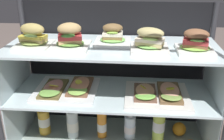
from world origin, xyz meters
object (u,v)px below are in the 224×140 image
open_sandwich_tray_left_of_center (67,88)px  orange_fruit_near_left_post (179,129)px  plated_roll_sandwich_far_right (33,38)px  plated_roll_sandwich_center (70,39)px  open_sandwich_tray_mid_right (158,94)px  plated_roll_sandwich_right_of_center (112,37)px  juice_bottle_front_fourth (102,123)px  juice_bottle_front_second (44,120)px  juice_bottle_back_left (159,125)px  juice_bottle_tucked_behind (130,126)px  juice_bottle_front_right_end (73,123)px  plated_roll_sandwich_near_right_corner (195,43)px  plated_roll_sandwich_far_left (150,42)px

open_sandwich_tray_left_of_center → orange_fruit_near_left_post: (0.66, 0.09, -0.29)m
plated_roll_sandwich_far_right → plated_roll_sandwich_center: (0.19, -0.01, 0.00)m
open_sandwich_tray_left_of_center → open_sandwich_tray_mid_right: same height
plated_roll_sandwich_right_of_center → juice_bottle_front_fourth: plated_roll_sandwich_right_of_center is taller
juice_bottle_front_second → juice_bottle_back_left: 0.69m
open_sandwich_tray_mid_right → plated_roll_sandwich_center: bearing=-178.1°
open_sandwich_tray_left_of_center → juice_bottle_tucked_behind: (0.36, 0.04, -0.26)m
open_sandwich_tray_mid_right → juice_bottle_back_left: (0.02, 0.05, -0.23)m
open_sandwich_tray_mid_right → orange_fruit_near_left_post: (0.15, 0.11, -0.29)m
juice_bottle_front_second → juice_bottle_front_fourth: size_ratio=0.95×
juice_bottle_front_fourth → juice_bottle_front_right_end: bearing=-174.3°
plated_roll_sandwich_center → open_sandwich_tray_mid_right: (0.46, 0.01, -0.30)m
plated_roll_sandwich_far_right → orange_fruit_near_left_post: plated_roll_sandwich_far_right is taller
plated_roll_sandwich_near_right_corner → open_sandwich_tray_mid_right: plated_roll_sandwich_near_right_corner is taller
open_sandwich_tray_left_of_center → juice_bottle_front_fourth: 0.31m
juice_bottle_front_right_end → orange_fruit_near_left_post: bearing=6.1°
juice_bottle_front_fourth → plated_roll_sandwich_far_left: bearing=-16.6°
plated_roll_sandwich_far_right → plated_roll_sandwich_right_of_center: 0.40m
plated_roll_sandwich_center → plated_roll_sandwich_far_left: bearing=-0.7°
open_sandwich_tray_mid_right → juice_bottle_front_second: 0.71m
open_sandwich_tray_mid_right → juice_bottle_front_fourth: size_ratio=1.45×
plated_roll_sandwich_far_right → juice_bottle_front_right_end: 0.56m
plated_roll_sandwich_near_right_corner → juice_bottle_front_second: size_ratio=0.78×
plated_roll_sandwich_right_of_center → juice_bottle_tucked_behind: 0.55m
plated_roll_sandwich_far_left → orange_fruit_near_left_post: (0.21, 0.13, -0.58)m
plated_roll_sandwich_far_left → open_sandwich_tray_mid_right: bearing=17.7°
open_sandwich_tray_mid_right → plated_roll_sandwich_far_right: bearing=-179.3°
plated_roll_sandwich_center → juice_bottle_back_left: plated_roll_sandwich_center is taller
juice_bottle_front_right_end → plated_roll_sandwich_far_left: bearing=-7.7°
plated_roll_sandwich_far_left → open_sandwich_tray_mid_right: size_ratio=0.54×
plated_roll_sandwich_near_right_corner → juice_bottle_back_left: (-0.13, 0.07, -0.52)m
plated_roll_sandwich_right_of_center → plated_roll_sandwich_far_left: (0.19, -0.09, 0.01)m
plated_roll_sandwich_far_right → juice_bottle_front_right_end: (0.16, 0.05, -0.54)m
juice_bottle_front_second → juice_bottle_front_fourth: juice_bottle_front_fourth is taller
juice_bottle_front_second → plated_roll_sandwich_far_right: bearing=-73.3°
open_sandwich_tray_left_of_center → orange_fruit_near_left_post: 0.72m
plated_roll_sandwich_near_right_corner → juice_bottle_front_fourth: size_ratio=0.73×
juice_bottle_back_left → orange_fruit_near_left_post: 0.16m
plated_roll_sandwich_far_right → open_sandwich_tray_left_of_center: (0.15, 0.03, -0.29)m
juice_bottle_front_fourth → juice_bottle_tucked_behind: (0.17, 0.01, -0.02)m
juice_bottle_front_fourth → juice_bottle_back_left: size_ratio=0.97×
juice_bottle_front_second → orange_fruit_near_left_post: size_ratio=2.72×
plated_roll_sandwich_right_of_center → juice_bottle_front_second: 0.67m
plated_roll_sandwich_right_of_center → orange_fruit_near_left_post: (0.41, 0.03, -0.58)m
plated_roll_sandwich_near_right_corner → juice_bottle_back_left: size_ratio=0.71×
plated_roll_sandwich_right_of_center → juice_bottle_front_second: size_ratio=0.84×
plated_roll_sandwich_far_left → juice_bottle_tucked_behind: size_ratio=0.93×
juice_bottle_tucked_behind → juice_bottle_back_left: juice_bottle_back_left is taller
plated_roll_sandwich_far_right → orange_fruit_near_left_post: (0.80, 0.11, -0.59)m
plated_roll_sandwich_far_left → juice_bottle_front_second: size_ratio=0.82×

